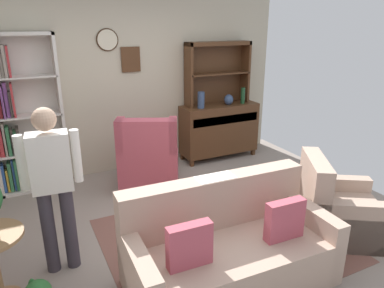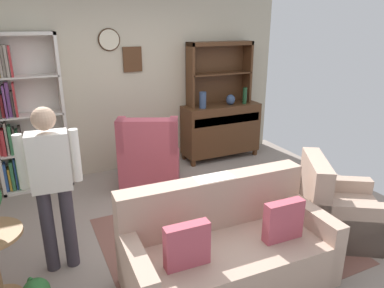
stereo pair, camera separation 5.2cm
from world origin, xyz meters
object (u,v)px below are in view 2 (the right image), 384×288
object	(u,v)px
bottle_wine	(245,96)
person_reading	(52,180)
vase_tall	(203,100)
vase_round	(231,100)
sideboard_hutch	(219,65)
wingback_chair	(150,162)
bookshelf	(21,115)
sideboard	(221,129)
armchair_floral	(336,212)
couch_floral	(227,250)

from	to	relation	value
bottle_wine	person_reading	size ratio (longest dim) A/B	0.17
vase_tall	vase_round	xyz separation A→B (m)	(0.52, 0.01, -0.04)
sideboard_hutch	vase_tall	xyz separation A→B (m)	(-0.39, -0.19, -0.51)
wingback_chair	bookshelf	bearing A→B (deg)	154.58
sideboard	person_reading	world-z (taller)	person_reading
bookshelf	sideboard_hutch	size ratio (longest dim) A/B	1.91
vase_round	wingback_chair	size ratio (longest dim) A/B	0.16
vase_round	person_reading	world-z (taller)	person_reading
vase_tall	armchair_floral	bearing A→B (deg)	-82.74
bottle_wine	vase_round	bearing A→B (deg)	175.05
bottle_wine	wingback_chair	xyz separation A→B (m)	(-1.87, -0.54, -0.67)
bottle_wine	sideboard_hutch	bearing A→B (deg)	153.04
couch_floral	person_reading	distance (m)	1.66
sideboard_hutch	couch_floral	size ratio (longest dim) A/B	0.60
bottle_wine	armchair_floral	size ratio (longest dim) A/B	0.25
couch_floral	bookshelf	bearing A→B (deg)	117.96
sideboard	vase_round	distance (m)	0.52
wingback_chair	bottle_wine	bearing A→B (deg)	16.19
vase_round	person_reading	size ratio (longest dim) A/B	0.11
vase_tall	wingback_chair	xyz separation A→B (m)	(-1.09, -0.55, -0.67)
vase_round	armchair_floral	bearing A→B (deg)	-94.46
vase_tall	armchair_floral	xyz separation A→B (m)	(0.32, -2.53, -0.76)
bookshelf	vase_tall	xyz separation A→B (m)	(2.59, -0.16, -0.00)
bookshelf	vase_tall	bearing A→B (deg)	-3.62
bookshelf	sideboard_hutch	world-z (taller)	bookshelf
sideboard_hutch	armchair_floral	xyz separation A→B (m)	(-0.07, -2.72, -1.27)
bookshelf	vase_round	bearing A→B (deg)	-2.77
sideboard_hutch	person_reading	bearing A→B (deg)	-144.61
bottle_wine	couch_floral	distance (m)	3.32
wingback_chair	vase_round	bearing A→B (deg)	19.35
sideboard_hutch	bottle_wine	xyz separation A→B (m)	(0.39, -0.20, -0.51)
bookshelf	vase_round	distance (m)	3.12
vase_round	couch_floral	bearing A→B (deg)	-121.57
sideboard_hutch	bottle_wine	bearing A→B (deg)	-26.96
bookshelf	wingback_chair	distance (m)	1.80
sideboard_hutch	wingback_chair	size ratio (longest dim) A/B	1.04
vase_round	wingback_chair	xyz separation A→B (m)	(-1.61, -0.57, -0.62)
couch_floral	bottle_wine	bearing A→B (deg)	54.30
couch_floral	sideboard_hutch	bearing A→B (deg)	62.07
bookshelf	sideboard	xyz separation A→B (m)	(2.98, -0.08, -0.54)
couch_floral	vase_tall	bearing A→B (deg)	67.20
bookshelf	bottle_wine	xyz separation A→B (m)	(3.37, -0.17, 0.00)
vase_tall	vase_round	world-z (taller)	vase_tall
sideboard	armchair_floral	distance (m)	2.62
sideboard_hutch	bookshelf	bearing A→B (deg)	-179.52
sideboard	armchair_floral	size ratio (longest dim) A/B	1.23
couch_floral	armchair_floral	distance (m)	1.43
bottle_wine	wingback_chair	size ratio (longest dim) A/B	0.25
wingback_chair	person_reading	world-z (taller)	person_reading
vase_tall	armchair_floral	world-z (taller)	vase_tall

